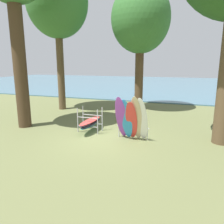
{
  "coord_description": "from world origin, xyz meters",
  "views": [
    {
      "loc": [
        3.49,
        -8.93,
        3.46
      ],
      "look_at": [
        0.0,
        1.0,
        1.1
      ],
      "focal_mm": 35.07,
      "sensor_mm": 36.0,
      "label": 1
    }
  ],
  "objects": [
    {
      "name": "tree_far_left_back",
      "position": [
        -5.59,
        5.39,
        7.56
      ],
      "size": [
        4.31,
        4.31,
        10.11
      ],
      "color": "brown",
      "rests_on": "ground"
    },
    {
      "name": "lake_water",
      "position": [
        0.0,
        28.3,
        0.05
      ],
      "size": [
        80.0,
        36.0,
        0.1
      ],
      "primitive_type": "cube",
      "color": "#477084",
      "rests_on": "ground"
    },
    {
      "name": "ground_plane",
      "position": [
        0.0,
        0.0,
        0.0
      ],
      "size": [
        80.0,
        80.0,
        0.0
      ],
      "primitive_type": "plane",
      "color": "#60663D"
    },
    {
      "name": "tree_mid_behind",
      "position": [
        -0.05,
        7.21,
        6.42
      ],
      "size": [
        4.16,
        4.16,
        8.91
      ],
      "color": "#4C3823",
      "rests_on": "ground"
    },
    {
      "name": "leaning_board_pile",
      "position": [
        1.17,
        0.3,
        1.0
      ],
      "size": [
        1.53,
        1.02,
        2.11
      ],
      "color": "purple",
      "rests_on": "ground"
    },
    {
      "name": "board_storage_rack",
      "position": [
        -1.16,
        0.93,
        0.5
      ],
      "size": [
        1.15,
        2.12,
        1.25
      ],
      "color": "#9EA0A5",
      "rests_on": "ground"
    }
  ]
}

